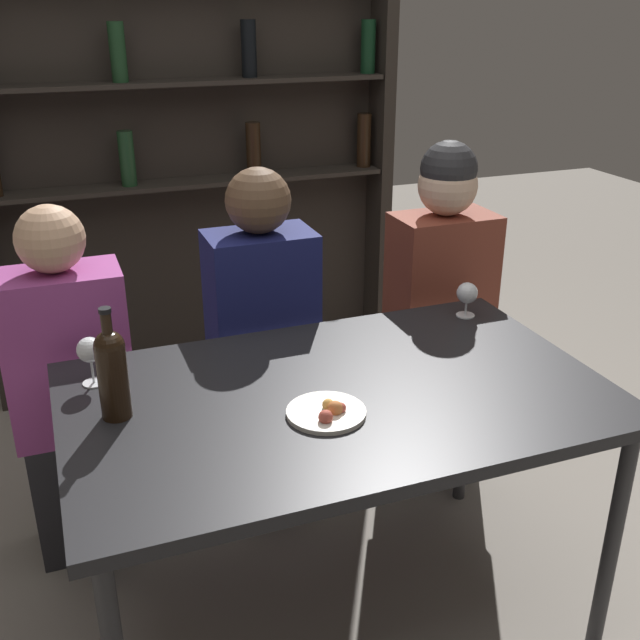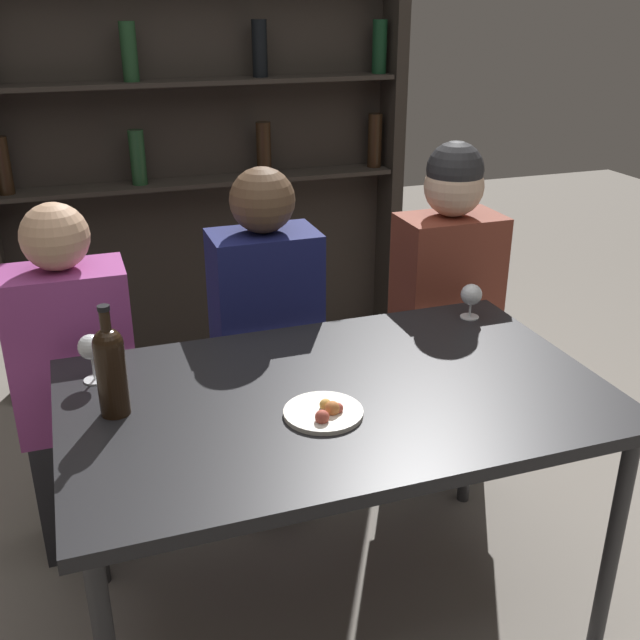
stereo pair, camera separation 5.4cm
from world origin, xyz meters
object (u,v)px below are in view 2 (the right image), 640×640
Objects in this scene: seated_person_right at (444,320)px; seated_person_left at (78,395)px; wine_bottle at (111,367)px; seated_person_center at (267,356)px; wine_glass_0 at (91,349)px; food_plate_0 at (325,412)px; wine_glass_1 at (471,296)px.

seated_person_left is at bearing -180.00° from seated_person_right.
seated_person_center reaches higher than wine_bottle.
seated_person_left is 0.92× the size of seated_person_right.
seated_person_left is 0.95× the size of seated_person_center.
seated_person_right is at bearing 15.15° from wine_glass_0.
food_plate_0 is 0.74m from seated_person_center.
food_plate_0 is at bearing -146.57° from wine_glass_1.
seated_person_center is (0.53, 0.53, -0.30)m from wine_bottle.
seated_person_right is at bearing 0.00° from seated_person_center.
wine_glass_0 is at bearing -149.40° from seated_person_center.
seated_person_center is (-0.60, 0.29, -0.25)m from wine_glass_1.
wine_glass_0 is 0.71m from seated_person_center.
seated_person_right is (0.07, 0.29, -0.21)m from wine_glass_1.
seated_person_center is at bearing 86.50° from food_plate_0.
seated_person_center is (0.57, 0.34, -0.27)m from wine_glass_0.
seated_person_right is (1.20, 0.53, -0.26)m from wine_bottle.
seated_person_right reaches higher than wine_bottle.
food_plate_0 is at bearing -20.47° from wine_bottle.
wine_bottle is 2.14× the size of wine_glass_0.
food_plate_0 is (0.53, -0.38, -0.09)m from wine_glass_0.
wine_glass_0 is at bearing 101.29° from wine_bottle.
wine_bottle reaches higher than wine_glass_1.
food_plate_0 is (0.49, -0.18, -0.12)m from wine_bottle.
food_plate_0 is at bearing -135.18° from seated_person_right.
seated_person_center is 0.67m from seated_person_right.
seated_person_right is at bearing 76.29° from wine_glass_1.
wine_glass_1 reaches higher than food_plate_0.
seated_person_right reaches higher than seated_person_center.
wine_glass_0 reaches higher than food_plate_0.
wine_glass_0 is at bearing -177.49° from wine_glass_1.
seated_person_left is (-0.09, 0.53, -0.34)m from wine_bottle.
wine_glass_0 is 1.18× the size of wine_glass_1.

